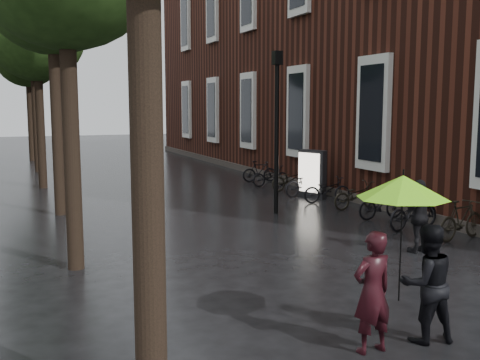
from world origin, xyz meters
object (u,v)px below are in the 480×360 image
ad_lightbox (312,174)px  pedestrian_walking (420,216)px  parked_bicycles (331,190)px  lamp_post (277,116)px  person_burgundy (372,292)px  person_black (427,283)px

ad_lightbox → pedestrian_walking: bearing=-121.9°
parked_bicycles → lamp_post: 3.59m
person_burgundy → person_black: bearing=176.8°
person_burgundy → person_black: size_ratio=0.99×
person_burgundy → pedestrian_walking: 5.57m
person_black → person_burgundy: bearing=10.8°
person_black → pedestrian_walking: bearing=-118.6°
person_burgundy → parked_bicycles: person_burgundy is taller
person_burgundy → lamp_post: 9.89m
lamp_post → person_burgundy: bearing=-108.6°
lamp_post → parked_bicycles: bearing=19.2°
parked_bicycles → lamp_post: (-2.47, -0.86, 2.47)m
pedestrian_walking → ad_lightbox: (1.55, 7.50, 0.04)m
pedestrian_walking → ad_lightbox: ad_lightbox is taller
person_black → parked_bicycles: person_black is taller
person_burgundy → ad_lightbox: bearing=-119.7°
person_burgundy → pedestrian_walking: bearing=-139.8°
person_burgundy → person_black: 0.89m
ad_lightbox → lamp_post: bearing=-158.6°
person_burgundy → lamp_post: size_ratio=0.34×
person_black → parked_bicycles: size_ratio=0.14×
person_black → lamp_post: size_ratio=0.34×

